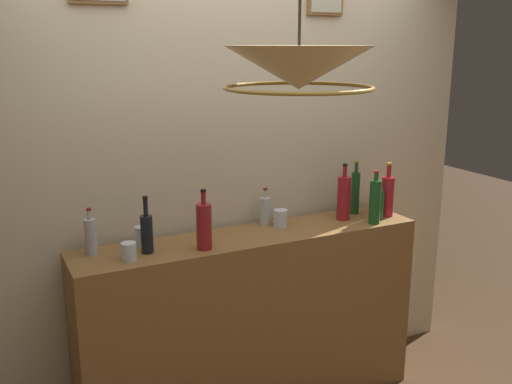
{
  "coord_description": "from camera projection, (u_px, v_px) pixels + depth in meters",
  "views": [
    {
      "loc": [
        -1.3,
        -1.84,
        2.04
      ],
      "look_at": [
        0.0,
        0.78,
        1.29
      ],
      "focal_mm": 40.79,
      "sensor_mm": 36.0,
      "label": 1
    }
  ],
  "objects": [
    {
      "name": "liquor_bottle_mezcal",
      "position": [
        265.0,
        210.0,
        3.29
      ],
      "size": [
        0.06,
        0.06,
        0.21
      ],
      "color": "silver",
      "rests_on": "bar_shelf_unit"
    },
    {
      "name": "liquor_bottle_port",
      "position": [
        344.0,
        198.0,
        3.36
      ],
      "size": [
        0.08,
        0.08,
        0.33
      ],
      "color": "maroon",
      "rests_on": "bar_shelf_unit"
    },
    {
      "name": "liquor_bottle_bourbon",
      "position": [
        388.0,
        196.0,
        3.44
      ],
      "size": [
        0.07,
        0.07,
        0.32
      ],
      "color": "#A61C25",
      "rests_on": "bar_shelf_unit"
    },
    {
      "name": "liquor_bottle_scotch",
      "position": [
        355.0,
        192.0,
        3.49
      ],
      "size": [
        0.05,
        0.05,
        0.33
      ],
      "color": "#1B4A23",
      "rests_on": "bar_shelf_unit"
    },
    {
      "name": "liquor_bottle_tequila",
      "position": [
        377.0,
        203.0,
        3.39
      ],
      "size": [
        0.07,
        0.07,
        0.23
      ],
      "color": "#185421",
      "rests_on": "bar_shelf_unit"
    },
    {
      "name": "liquor_bottle_vodka",
      "position": [
        147.0,
        232.0,
        2.83
      ],
      "size": [
        0.06,
        0.06,
        0.29
      ],
      "color": "black",
      "rests_on": "bar_shelf_unit"
    },
    {
      "name": "liquor_bottle_sherry",
      "position": [
        204.0,
        226.0,
        2.88
      ],
      "size": [
        0.08,
        0.08,
        0.31
      ],
      "color": "maroon",
      "rests_on": "bar_shelf_unit"
    },
    {
      "name": "liquor_bottle_rye",
      "position": [
        91.0,
        236.0,
        2.82
      ],
      "size": [
        0.06,
        0.06,
        0.23
      ],
      "color": "#B8B7C2",
      "rests_on": "bar_shelf_unit"
    },
    {
      "name": "panelled_rear_partition",
      "position": [
        231.0,
        154.0,
        3.25
      ],
      "size": [
        3.14,
        0.15,
        2.72
      ],
      "color": "beige",
      "rests_on": "ground"
    },
    {
      "name": "glass_tumbler_highball",
      "position": [
        129.0,
        251.0,
        2.75
      ],
      "size": [
        0.07,
        0.07,
        0.09
      ],
      "color": "silver",
      "rests_on": "bar_shelf_unit"
    },
    {
      "name": "pendant_lamp",
      "position": [
        299.0,
        69.0,
        2.25
      ],
      "size": [
        0.59,
        0.59,
        0.44
      ],
      "color": "beige"
    },
    {
      "name": "glass_tumbler_rocks",
      "position": [
        142.0,
        236.0,
        2.95
      ],
      "size": [
        0.07,
        0.07,
        0.1
      ],
      "color": "silver",
      "rests_on": "bar_shelf_unit"
    },
    {
      "name": "glass_tumbler_shot",
      "position": [
        280.0,
        218.0,
        3.25
      ],
      "size": [
        0.08,
        0.08,
        0.1
      ],
      "color": "silver",
      "rests_on": "bar_shelf_unit"
    },
    {
      "name": "bar_shelf_unit",
      "position": [
        252.0,
        323.0,
        3.25
      ],
      "size": [
        1.93,
        0.38,
        1.04
      ],
      "primitive_type": "cube",
      "color": "olive",
      "rests_on": "ground"
    },
    {
      "name": "liquor_bottle_gin",
      "position": [
        375.0,
        201.0,
        3.29
      ],
      "size": [
        0.06,
        0.06,
        0.31
      ],
      "color": "#1A5121",
      "rests_on": "bar_shelf_unit"
    }
  ]
}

